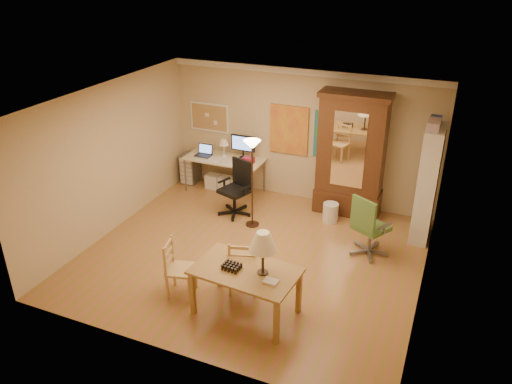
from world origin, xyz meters
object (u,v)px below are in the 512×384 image
at_px(dining_table, 252,263).
at_px(bookshelf, 427,184).
at_px(office_chair_green, 368,239).
at_px(office_chair_black, 236,200).
at_px(computer_desk, 227,171).
at_px(armoire, 351,162).

xyz_separation_m(dining_table, bookshelf, (1.95, 3.19, 0.17)).
bearing_deg(office_chair_green, office_chair_black, 170.12).
distance_m(computer_desk, bookshelf, 4.12).
height_order(office_chair_green, bookshelf, bookshelf).
bearing_deg(armoire, bookshelf, -16.82).
bearing_deg(office_chair_black, armoire, 25.62).
distance_m(office_chair_black, bookshelf, 3.56).
relative_size(dining_table, computer_desk, 0.90).
xyz_separation_m(dining_table, armoire, (0.50, 3.63, 0.19)).
height_order(computer_desk, office_chair_green, computer_desk).
relative_size(armoire, bookshelf, 1.16).
bearing_deg(dining_table, bookshelf, 58.47).
xyz_separation_m(computer_desk, office_chair_black, (0.62, -0.88, -0.17)).
distance_m(office_chair_green, armoire, 1.75).
xyz_separation_m(dining_table, computer_desk, (-2.11, 3.55, -0.40)).
distance_m(office_chair_black, office_chair_green, 2.73).
distance_m(armoire, bookshelf, 1.52).
distance_m(dining_table, office_chair_black, 3.11).
bearing_deg(office_chair_black, computer_desk, 125.28).
height_order(dining_table, bookshelf, bookshelf).
bearing_deg(office_chair_black, office_chair_green, -9.88).
relative_size(office_chair_green, bookshelf, 0.53).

